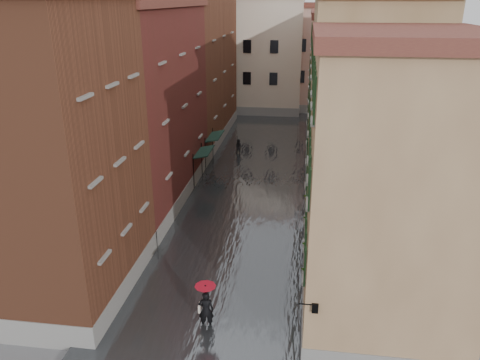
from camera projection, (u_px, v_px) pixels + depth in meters
The scene contains 16 objects.
ground at pixel (222, 277), 23.35m from camera, with size 120.00×120.00×0.00m, color #5F5F61.
floodwater at pixel (252, 181), 35.31m from camera, with size 10.00×60.00×0.20m, color #414448.
building_left_near at pixel (52, 160), 20.05m from camera, with size 6.00×8.00×13.00m, color brown.
building_left_mid at pixel (139, 109), 30.29m from camera, with size 6.00×14.00×12.50m, color #571E1B.
building_left_far at pixel (192, 66), 43.86m from camera, with size 6.00×16.00×14.00m, color brown.
building_right_near at pixel (386, 194), 18.51m from camera, with size 6.00×8.00×11.50m, color #8D6A48.
building_right_mid at pixel (360, 112), 28.39m from camera, with size 6.00×14.00×13.00m, color tan.
building_right_far at pixel (343, 83), 42.50m from camera, with size 6.00×16.00×11.50m, color #8D6A48.
building_end_cream at pixel (252, 56), 56.44m from camera, with size 12.00×9.00×13.00m, color beige.
building_end_pink at pixel (326, 59), 57.31m from camera, with size 10.00×9.00×12.00m, color tan.
awning_near at pixel (204, 153), 34.05m from camera, with size 1.09×2.78×2.80m.
awning_far at pixel (215, 137), 37.92m from camera, with size 1.09×3.10×2.80m.
wall_lantern at pixel (314, 307), 16.16m from camera, with size 0.71×0.22×0.35m.
window_planters at pixel (309, 225), 20.91m from camera, with size 0.59×7.98×0.84m.
pedestrian_main at pixel (206, 304), 19.31m from camera, with size 0.88×0.88×2.06m.
pedestrian_far at pixel (239, 147), 41.11m from camera, with size 0.71×0.55×1.46m, color black.
Camera 1 is at (3.64, -19.69, 12.98)m, focal length 35.00 mm.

